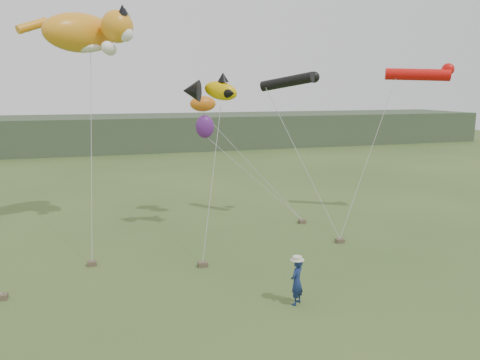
# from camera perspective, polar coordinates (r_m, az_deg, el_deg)

# --- Properties ---
(ground) EXTENTS (120.00, 120.00, 0.00)m
(ground) POSITION_cam_1_polar(r_m,az_deg,el_deg) (17.08, 4.06, -14.11)
(ground) COLOR #385123
(ground) RESTS_ON ground
(headland) EXTENTS (90.00, 13.00, 4.00)m
(headland) POSITION_cam_1_polar(r_m,az_deg,el_deg) (59.41, -14.38, 5.54)
(headland) COLOR #2D3D28
(headland) RESTS_ON ground
(festival_attendant) EXTENTS (0.70, 0.68, 1.63)m
(festival_attendant) POSITION_cam_1_polar(r_m,az_deg,el_deg) (16.38, 6.93, -12.19)
(festival_attendant) COLOR navy
(festival_attendant) RESTS_ON ground
(sandbag_anchors) EXTENTS (14.74, 6.00, 0.19)m
(sandbag_anchors) POSITION_cam_1_polar(r_m,az_deg,el_deg) (20.99, -4.36, -8.92)
(sandbag_anchors) COLOR brown
(sandbag_anchors) RESTS_ON ground
(cat_kite) EXTENTS (5.60, 4.17, 2.38)m
(cat_kite) POSITION_cam_1_polar(r_m,az_deg,el_deg) (25.37, -17.98, 16.77)
(cat_kite) COLOR orange
(cat_kite) RESTS_ON ground
(fish_kite) EXTENTS (2.91, 1.88, 1.46)m
(fish_kite) POSITION_cam_1_polar(r_m,az_deg,el_deg) (22.77, -3.69, 10.88)
(fish_kite) COLOR #DCAC04
(fish_kite) RESTS_ON ground
(tube_kites) EXTENTS (10.24, 3.69, 1.52)m
(tube_kites) POSITION_cam_1_polar(r_m,az_deg,el_deg) (26.77, 15.57, 12.05)
(tube_kites) COLOR black
(tube_kites) RESTS_ON ground
(misc_kites) EXTENTS (1.43, 0.93, 2.27)m
(misc_kites) POSITION_cam_1_polar(r_m,az_deg,el_deg) (25.75, -4.43, 7.97)
(misc_kites) COLOR #CF6715
(misc_kites) RESTS_ON ground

